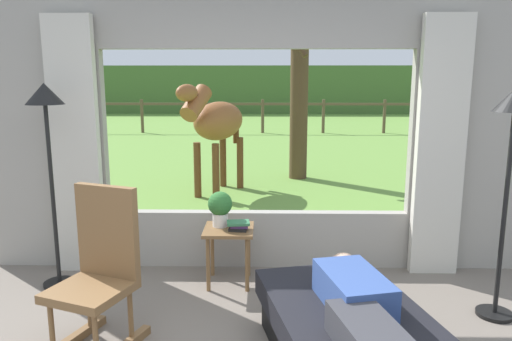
# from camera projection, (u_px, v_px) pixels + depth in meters

# --- Properties ---
(back_wall_with_window) EXTENTS (5.20, 0.12, 2.55)m
(back_wall_with_window) POSITION_uv_depth(u_px,v_px,m) (257.00, 141.00, 4.61)
(back_wall_with_window) COLOR #9E998E
(back_wall_with_window) RESTS_ON ground_plane
(curtain_panel_left) EXTENTS (0.44, 0.10, 2.40)m
(curtain_panel_left) POSITION_uv_depth(u_px,v_px,m) (76.00, 148.00, 4.52)
(curtain_panel_left) COLOR beige
(curtain_panel_left) RESTS_ON ground_plane
(curtain_panel_right) EXTENTS (0.44, 0.10, 2.40)m
(curtain_panel_right) POSITION_uv_depth(u_px,v_px,m) (440.00, 149.00, 4.46)
(curtain_panel_right) COLOR beige
(curtain_panel_right) RESTS_ON ground_plane
(outdoor_pasture_lawn) EXTENTS (36.00, 21.68, 0.02)m
(outdoor_pasture_lawn) POSITION_uv_depth(u_px,v_px,m) (263.00, 135.00, 15.55)
(outdoor_pasture_lawn) COLOR olive
(outdoor_pasture_lawn) RESTS_ON ground_plane
(distant_hill_ridge) EXTENTS (36.00, 2.00, 2.40)m
(distant_hill_ridge) POSITION_uv_depth(u_px,v_px,m) (264.00, 90.00, 24.98)
(distant_hill_ridge) COLOR #456731
(distant_hill_ridge) RESTS_ON ground_plane
(reclining_person) EXTENTS (0.46, 1.43, 0.22)m
(reclining_person) POSITION_uv_depth(u_px,v_px,m) (359.00, 305.00, 2.86)
(reclining_person) COLOR #334C8C
(reclining_person) RESTS_ON recliner_sofa
(rocking_chair) EXTENTS (0.67, 0.80, 1.12)m
(rocking_chair) POSITION_uv_depth(u_px,v_px,m) (99.00, 271.00, 3.32)
(rocking_chair) COLOR brown
(rocking_chair) RESTS_ON ground_plane
(side_table) EXTENTS (0.44, 0.44, 0.52)m
(side_table) POSITION_uv_depth(u_px,v_px,m) (229.00, 238.00, 4.34)
(side_table) COLOR brown
(side_table) RESTS_ON ground_plane
(potted_plant) EXTENTS (0.22, 0.22, 0.32)m
(potted_plant) POSITION_uv_depth(u_px,v_px,m) (220.00, 207.00, 4.35)
(potted_plant) COLOR silver
(potted_plant) RESTS_ON side_table
(book_stack) EXTENTS (0.21, 0.16, 0.08)m
(book_stack) POSITION_uv_depth(u_px,v_px,m) (239.00, 225.00, 4.26)
(book_stack) COLOR black
(book_stack) RESTS_ON side_table
(floor_lamp_left) EXTENTS (0.32, 0.32, 1.80)m
(floor_lamp_left) POSITION_uv_depth(u_px,v_px,m) (47.00, 124.00, 4.11)
(floor_lamp_left) COLOR black
(floor_lamp_left) RESTS_ON ground_plane
(floor_lamp_right) EXTENTS (0.32, 0.32, 1.78)m
(floor_lamp_right) POSITION_uv_depth(u_px,v_px,m) (512.00, 134.00, 3.55)
(floor_lamp_right) COLOR black
(floor_lamp_right) RESTS_ON ground_plane
(horse) EXTENTS (1.04, 1.79, 1.73)m
(horse) POSITION_uv_depth(u_px,v_px,m) (216.00, 122.00, 7.52)
(horse) COLOR brown
(horse) RESTS_ON outdoor_pasture_lawn
(pasture_tree) EXTENTS (1.51, 1.47, 3.55)m
(pasture_tree) POSITION_uv_depth(u_px,v_px,m) (298.00, 89.00, 8.60)
(pasture_tree) COLOR #4C3823
(pasture_tree) RESTS_ON outdoor_pasture_lawn
(pasture_fence_line) EXTENTS (16.10, 0.10, 1.10)m
(pasture_fence_line) POSITION_uv_depth(u_px,v_px,m) (263.00, 111.00, 15.95)
(pasture_fence_line) COLOR brown
(pasture_fence_line) RESTS_ON outdoor_pasture_lawn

